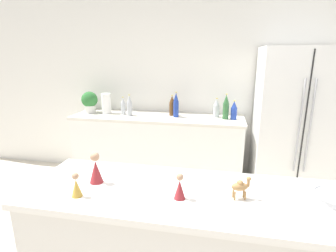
# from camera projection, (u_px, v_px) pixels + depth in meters

# --- Properties ---
(wall_back) EXTENTS (8.00, 0.06, 2.55)m
(wall_back) POSITION_uv_depth(u_px,v_px,m) (203.00, 87.00, 3.49)
(wall_back) COLOR white
(wall_back) RESTS_ON ground_plane
(back_counter) EXTENTS (2.19, 0.63, 0.92)m
(back_counter) POSITION_uv_depth(u_px,v_px,m) (158.00, 149.00, 3.49)
(back_counter) COLOR white
(back_counter) RESTS_ON ground_plane
(refrigerator) EXTENTS (0.86, 0.71, 1.77)m
(refrigerator) POSITION_uv_depth(u_px,v_px,m) (294.00, 126.00, 3.02)
(refrigerator) COLOR white
(refrigerator) RESTS_ON ground_plane
(potted_plant) EXTENTS (0.21, 0.21, 0.29)m
(potted_plant) POSITION_uv_depth(u_px,v_px,m) (90.00, 101.00, 3.54)
(potted_plant) COLOR silver
(potted_plant) RESTS_ON back_counter
(paper_towel_roll) EXTENTS (0.12, 0.12, 0.27)m
(paper_towel_roll) POSITION_uv_depth(u_px,v_px,m) (106.00, 103.00, 3.49)
(paper_towel_roll) COLOR white
(paper_towel_roll) RESTS_ON back_counter
(back_bottle_0) EXTENTS (0.07, 0.07, 0.31)m
(back_bottle_0) POSITION_uv_depth(u_px,v_px,m) (226.00, 107.00, 3.17)
(back_bottle_0) COLOR #2D6033
(back_bottle_0) RESTS_ON back_counter
(back_bottle_1) EXTENTS (0.07, 0.07, 0.23)m
(back_bottle_1) POSITION_uv_depth(u_px,v_px,m) (234.00, 111.00, 3.15)
(back_bottle_1) COLOR navy
(back_bottle_1) RESTS_ON back_counter
(back_bottle_2) EXTENTS (0.07, 0.07, 0.32)m
(back_bottle_2) POSITION_uv_depth(u_px,v_px,m) (176.00, 105.00, 3.28)
(back_bottle_2) COLOR navy
(back_bottle_2) RESTS_ON back_counter
(back_bottle_3) EXTENTS (0.06, 0.06, 0.23)m
(back_bottle_3) POSITION_uv_depth(u_px,v_px,m) (123.00, 106.00, 3.44)
(back_bottle_3) COLOR #B2B7BC
(back_bottle_3) RESTS_ON back_counter
(back_bottle_4) EXTENTS (0.08, 0.08, 0.24)m
(back_bottle_4) POSITION_uv_depth(u_px,v_px,m) (216.00, 108.00, 3.29)
(back_bottle_4) COLOR #B2B7BC
(back_bottle_4) RESTS_ON back_counter
(back_bottle_5) EXTENTS (0.07, 0.07, 0.27)m
(back_bottle_5) POSITION_uv_depth(u_px,v_px,m) (172.00, 106.00, 3.37)
(back_bottle_5) COLOR brown
(back_bottle_5) RESTS_ON back_counter
(back_bottle_6) EXTENTS (0.07, 0.07, 0.27)m
(back_bottle_6) POSITION_uv_depth(u_px,v_px,m) (130.00, 106.00, 3.36)
(back_bottle_6) COLOR #B2B7BC
(back_bottle_6) RESTS_ON back_counter
(fruit_bowl) EXTENTS (0.18, 0.18, 0.04)m
(fruit_bowl) POSITION_uv_depth(u_px,v_px,m) (333.00, 197.00, 1.22)
(fruit_bowl) COLOR #B7BABF
(fruit_bowl) RESTS_ON bar_counter
(camel_figurine) EXTENTS (0.09, 0.06, 0.11)m
(camel_figurine) POSITION_uv_depth(u_px,v_px,m) (241.00, 186.00, 1.24)
(camel_figurine) COLOR olive
(camel_figurine) RESTS_ON bar_counter
(wise_man_figurine_blue) EXTENTS (0.05, 0.05, 0.12)m
(wise_man_figurine_blue) POSITION_uv_depth(u_px,v_px,m) (76.00, 186.00, 1.27)
(wise_man_figurine_blue) COLOR #B28933
(wise_man_figurine_blue) RESTS_ON bar_counter
(wise_man_figurine_crimson) EXTENTS (0.07, 0.07, 0.17)m
(wise_man_figurine_crimson) POSITION_uv_depth(u_px,v_px,m) (96.00, 170.00, 1.40)
(wise_man_figurine_crimson) COLOR maroon
(wise_man_figurine_crimson) RESTS_ON bar_counter
(wise_man_figurine_purple) EXTENTS (0.06, 0.06, 0.13)m
(wise_man_figurine_purple) POSITION_uv_depth(u_px,v_px,m) (180.00, 188.00, 1.24)
(wise_man_figurine_purple) COLOR maroon
(wise_man_figurine_purple) RESTS_ON bar_counter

